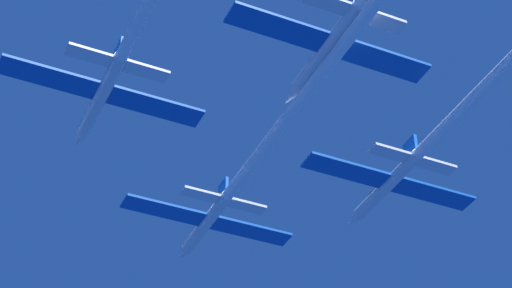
{
  "coord_description": "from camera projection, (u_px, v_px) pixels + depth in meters",
  "views": [
    {
      "loc": [
        -31.25,
        -84.15,
        -57.11
      ],
      "look_at": [
        -0.02,
        -15.54,
        -0.1
      ],
      "focal_mm": 68.32,
      "sensor_mm": 36.0,
      "label": 1
    }
  ],
  "objects": [
    {
      "name": "jet_lead",
      "position": [
        253.0,
        162.0,
        96.26
      ],
      "size": [
        19.08,
        49.66,
        3.16
      ],
      "color": "silver"
    },
    {
      "name": "jet_right_wing",
      "position": [
        454.0,
        117.0,
        90.15
      ],
      "size": [
        19.08,
        49.02,
        3.16
      ],
      "color": "silver"
    },
    {
      "name": "jet_left_wing",
      "position": [
        149.0,
        1.0,
        79.48
      ],
      "size": [
        19.08,
        51.48,
        3.16
      ],
      "color": "silver"
    }
  ]
}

